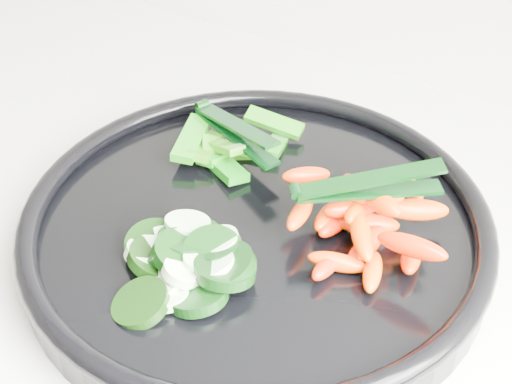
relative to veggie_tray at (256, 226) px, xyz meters
The scene contains 6 objects.
veggie_tray is the anchor object (origin of this frame).
cucumber_pile 0.07m from the veggie_tray, 104.77° to the right, with size 0.12×0.13×0.04m.
carrot_pile 0.09m from the veggie_tray, 19.89° to the left, with size 0.15×0.16×0.06m.
pepper_pile 0.10m from the veggie_tray, 137.06° to the left, with size 0.10×0.11×0.04m.
tong_carrot 0.10m from the veggie_tray, 20.44° to the left, with size 0.10×0.08×0.02m.
tong_pepper 0.10m from the veggie_tray, 133.94° to the left, with size 0.11×0.06×0.02m.
Camera 1 is at (0.93, 1.31, 1.33)m, focal length 50.00 mm.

